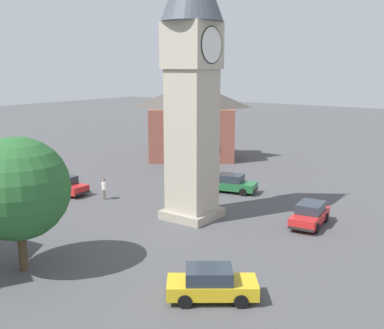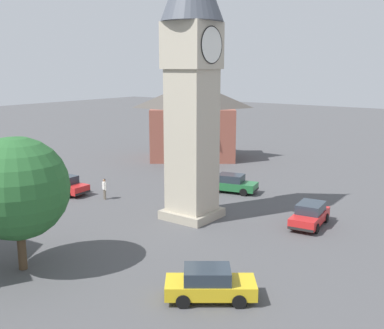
{
  "view_description": "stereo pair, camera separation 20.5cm",
  "coord_description": "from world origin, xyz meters",
  "px_view_note": "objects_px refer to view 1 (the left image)",
  "views": [
    {
      "loc": [
        -25.51,
        -18.6,
        10.37
      ],
      "look_at": [
        0.0,
        0.0,
        3.81
      ],
      "focal_mm": 43.84,
      "sensor_mm": 36.0,
      "label": 1
    },
    {
      "loc": [
        -25.39,
        -18.77,
        10.37
      ],
      "look_at": [
        0.0,
        0.0,
        3.81
      ],
      "focal_mm": 43.84,
      "sensor_mm": 36.0,
      "label": 2
    }
  ],
  "objects_px": {
    "tree": "(18,189)",
    "clock_tower": "(192,58)",
    "car_white_side": "(211,284)",
    "car_blue_kerb": "(64,185)",
    "pedestrian": "(104,187)",
    "car_red_corner": "(231,183)",
    "car_silver_kerb": "(310,214)",
    "building_terrace_right": "(191,120)"
  },
  "relations": [
    {
      "from": "clock_tower",
      "to": "pedestrian",
      "type": "height_order",
      "value": "clock_tower"
    },
    {
      "from": "car_red_corner",
      "to": "clock_tower",
      "type": "bearing_deg",
      "value": -169.87
    },
    {
      "from": "clock_tower",
      "to": "building_terrace_right",
      "type": "distance_m",
      "value": 22.9
    },
    {
      "from": "clock_tower",
      "to": "building_terrace_right",
      "type": "relative_size",
      "value": 1.56
    },
    {
      "from": "car_blue_kerb",
      "to": "car_red_corner",
      "type": "relative_size",
      "value": 0.96
    },
    {
      "from": "car_white_side",
      "to": "building_terrace_right",
      "type": "height_order",
      "value": "building_terrace_right"
    },
    {
      "from": "car_white_side",
      "to": "pedestrian",
      "type": "relative_size",
      "value": 2.56
    },
    {
      "from": "car_silver_kerb",
      "to": "building_terrace_right",
      "type": "bearing_deg",
      "value": 54.64
    },
    {
      "from": "car_blue_kerb",
      "to": "tree",
      "type": "xyz_separation_m",
      "value": [
        -10.95,
        -10.29,
        3.6
      ]
    },
    {
      "from": "clock_tower",
      "to": "car_blue_kerb",
      "type": "bearing_deg",
      "value": 95.78
    },
    {
      "from": "car_red_corner",
      "to": "car_white_side",
      "type": "bearing_deg",
      "value": -151.36
    },
    {
      "from": "car_blue_kerb",
      "to": "tree",
      "type": "relative_size",
      "value": 0.6
    },
    {
      "from": "clock_tower",
      "to": "car_blue_kerb",
      "type": "relative_size",
      "value": 4.45
    },
    {
      "from": "car_silver_kerb",
      "to": "pedestrian",
      "type": "relative_size",
      "value": 2.54
    },
    {
      "from": "car_white_side",
      "to": "pedestrian",
      "type": "xyz_separation_m",
      "value": [
        8.67,
        16.1,
        0.25
      ]
    },
    {
      "from": "building_terrace_right",
      "to": "tree",
      "type": "bearing_deg",
      "value": -159.84
    },
    {
      "from": "clock_tower",
      "to": "car_silver_kerb",
      "type": "height_order",
      "value": "clock_tower"
    },
    {
      "from": "car_red_corner",
      "to": "pedestrian",
      "type": "bearing_deg",
      "value": 138.44
    },
    {
      "from": "car_silver_kerb",
      "to": "car_white_side",
      "type": "bearing_deg",
      "value": -178.27
    },
    {
      "from": "building_terrace_right",
      "to": "car_red_corner",
      "type": "bearing_deg",
      "value": -131.24
    },
    {
      "from": "car_white_side",
      "to": "tree",
      "type": "bearing_deg",
      "value": 107.65
    },
    {
      "from": "car_blue_kerb",
      "to": "building_terrace_right",
      "type": "bearing_deg",
      "value": 2.09
    },
    {
      "from": "building_terrace_right",
      "to": "car_blue_kerb",
      "type": "bearing_deg",
      "value": -177.91
    },
    {
      "from": "tree",
      "to": "car_red_corner",
      "type": "bearing_deg",
      "value": -1.95
    },
    {
      "from": "tree",
      "to": "clock_tower",
      "type": "bearing_deg",
      "value": -9.36
    },
    {
      "from": "car_white_side",
      "to": "clock_tower",
      "type": "bearing_deg",
      "value": 40.33
    },
    {
      "from": "car_red_corner",
      "to": "building_terrace_right",
      "type": "height_order",
      "value": "building_terrace_right"
    },
    {
      "from": "car_red_corner",
      "to": "building_terrace_right",
      "type": "relative_size",
      "value": 0.37
    },
    {
      "from": "car_red_corner",
      "to": "tree",
      "type": "bearing_deg",
      "value": 178.05
    },
    {
      "from": "tree",
      "to": "building_terrace_right",
      "type": "relative_size",
      "value": 0.58
    },
    {
      "from": "pedestrian",
      "to": "tree",
      "type": "relative_size",
      "value": 0.24
    },
    {
      "from": "clock_tower",
      "to": "building_terrace_right",
      "type": "height_order",
      "value": "clock_tower"
    },
    {
      "from": "pedestrian",
      "to": "car_white_side",
      "type": "bearing_deg",
      "value": -118.29
    },
    {
      "from": "car_white_side",
      "to": "car_blue_kerb",
      "type": "bearing_deg",
      "value": 68.58
    },
    {
      "from": "clock_tower",
      "to": "car_blue_kerb",
      "type": "height_order",
      "value": "clock_tower"
    },
    {
      "from": "car_white_side",
      "to": "tree",
      "type": "distance_m",
      "value": 10.83
    },
    {
      "from": "clock_tower",
      "to": "car_red_corner",
      "type": "height_order",
      "value": "clock_tower"
    },
    {
      "from": "clock_tower",
      "to": "car_silver_kerb",
      "type": "distance_m",
      "value": 12.99
    },
    {
      "from": "building_terrace_right",
      "to": "clock_tower",
      "type": "bearing_deg",
      "value": -143.74
    },
    {
      "from": "building_terrace_right",
      "to": "car_white_side",
      "type": "bearing_deg",
      "value": -142.31
    },
    {
      "from": "car_silver_kerb",
      "to": "car_red_corner",
      "type": "height_order",
      "value": "same"
    },
    {
      "from": "car_silver_kerb",
      "to": "pedestrian",
      "type": "height_order",
      "value": "pedestrian"
    }
  ]
}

